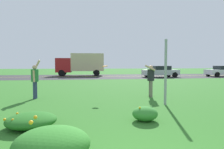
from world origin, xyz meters
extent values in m
plane|color=#2D6B23|center=(0.00, 11.73, 0.00)|extent=(120.00, 120.00, 0.00)
cube|color=#2D2D30|center=(0.00, 23.45, 0.00)|extent=(120.00, 9.96, 0.01)
cube|color=yellow|center=(0.00, 23.45, 0.01)|extent=(120.00, 0.16, 0.00)
ellipsoid|color=#2D7526|center=(-1.36, 1.47, 0.28)|extent=(1.29, 1.12, 0.57)
sphere|color=gold|center=(-1.79, 1.79, 0.58)|extent=(0.08, 0.08, 0.08)
sphere|color=gold|center=(-1.20, 1.74, 0.35)|extent=(0.08, 0.08, 0.08)
sphere|color=gold|center=(-1.21, 1.75, 0.39)|extent=(0.09, 0.09, 0.09)
sphere|color=gold|center=(-1.59, 1.61, 0.45)|extent=(0.08, 0.08, 0.08)
sphere|color=gold|center=(-1.49, 1.26, 0.37)|extent=(0.05, 0.05, 0.05)
sphere|color=gold|center=(-1.19, 1.27, 0.50)|extent=(0.06, 0.06, 0.06)
ellipsoid|color=#23661E|center=(-2.22, 3.28, 0.18)|extent=(1.28, 1.18, 0.37)
sphere|color=gold|center=(-2.56, 2.97, 0.30)|extent=(0.06, 0.06, 0.06)
sphere|color=gold|center=(-2.62, 3.47, 0.32)|extent=(0.07, 0.07, 0.07)
sphere|color=gold|center=(-2.76, 3.03, 0.30)|extent=(0.07, 0.07, 0.07)
sphere|color=gold|center=(-1.99, 3.34, 0.26)|extent=(0.07, 0.07, 0.07)
sphere|color=gold|center=(-2.00, 2.85, 0.38)|extent=(0.09, 0.09, 0.09)
ellipsoid|color=#337F2D|center=(0.88, 3.44, 0.21)|extent=(0.74, 0.65, 0.41)
sphere|color=yellow|center=(0.88, 3.29, 0.30)|extent=(0.07, 0.07, 0.07)
sphere|color=yellow|center=(0.93, 3.33, 0.30)|extent=(0.07, 0.07, 0.07)
sphere|color=yellow|center=(0.70, 3.38, 0.40)|extent=(0.06, 0.06, 0.06)
sphere|color=yellow|center=(1.02, 3.74, 0.27)|extent=(0.09, 0.09, 0.09)
sphere|color=yellow|center=(0.85, 3.59, 0.34)|extent=(0.07, 0.07, 0.07)
cube|color=#93969B|center=(2.36, 5.45, 1.32)|extent=(0.07, 0.10, 2.64)
cylinder|color=#287038|center=(-3.25, 7.49, 1.11)|extent=(0.34, 0.34, 0.58)
sphere|color=tan|center=(-3.25, 7.49, 1.50)|extent=(0.21, 0.21, 0.21)
cylinder|color=navy|center=(-3.25, 7.58, 0.41)|extent=(0.14, 0.14, 0.82)
cylinder|color=navy|center=(-3.25, 7.41, 0.41)|extent=(0.14, 0.14, 0.82)
cylinder|color=tan|center=(-3.19, 7.69, 1.60)|extent=(0.33, 0.10, 0.53)
cylinder|color=tan|center=(-3.24, 7.30, 1.09)|extent=(0.11, 0.09, 0.55)
cylinder|color=#232328|center=(2.38, 7.25, 1.10)|extent=(0.34, 0.34, 0.57)
sphere|color=tan|center=(2.38, 7.25, 1.49)|extent=(0.21, 0.21, 0.21)
cylinder|color=#726B5B|center=(2.37, 7.17, 0.41)|extent=(0.14, 0.14, 0.81)
cylinder|color=#726B5B|center=(2.38, 7.34, 0.41)|extent=(0.14, 0.14, 0.81)
cylinder|color=tan|center=(2.27, 7.06, 1.46)|extent=(0.53, 0.11, 0.31)
cylinder|color=tan|center=(2.36, 7.45, 1.08)|extent=(0.11, 0.09, 0.54)
cylinder|color=orange|center=(0.07, 7.22, 1.55)|extent=(0.25, 0.25, 0.07)
torus|color=orange|center=(0.07, 7.22, 1.54)|extent=(0.25, 0.25, 0.07)
cube|color=silver|center=(17.41, 21.21, 0.62)|extent=(4.50, 1.82, 0.66)
cube|color=black|center=(17.51, 21.21, 1.19)|extent=(2.10, 1.64, 0.52)
cylinder|color=black|center=(15.86, 20.32, 0.33)|extent=(0.66, 0.22, 0.66)
cylinder|color=black|center=(15.86, 22.10, 0.33)|extent=(0.66, 0.22, 0.66)
cube|color=#B7BABF|center=(8.53, 21.21, 0.62)|extent=(4.50, 1.82, 0.66)
cube|color=black|center=(8.63, 21.21, 1.19)|extent=(2.10, 1.64, 0.52)
cylinder|color=black|center=(6.98, 20.32, 0.33)|extent=(0.66, 0.22, 0.66)
cylinder|color=black|center=(6.98, 22.10, 0.33)|extent=(0.66, 0.22, 0.66)
cylinder|color=black|center=(10.08, 20.32, 0.33)|extent=(0.66, 0.22, 0.66)
cylinder|color=black|center=(10.08, 22.10, 0.33)|extent=(0.66, 0.22, 0.66)
cube|color=maroon|center=(-4.15, 25.69, 1.52)|extent=(2.10, 2.30, 2.00)
cube|color=#CCBC8C|center=(-0.80, 25.69, 1.95)|extent=(4.60, 2.30, 2.50)
cylinder|color=black|center=(-4.35, 24.59, 0.44)|extent=(0.88, 0.26, 0.88)
cylinder|color=black|center=(-4.35, 26.79, 0.44)|extent=(0.88, 0.26, 0.88)
cylinder|color=black|center=(0.49, 24.59, 0.44)|extent=(0.88, 0.26, 0.88)
cylinder|color=black|center=(0.49, 26.79, 0.44)|extent=(0.88, 0.26, 0.88)
camera|label=1|loc=(-0.76, -1.69, 1.63)|focal=29.79mm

